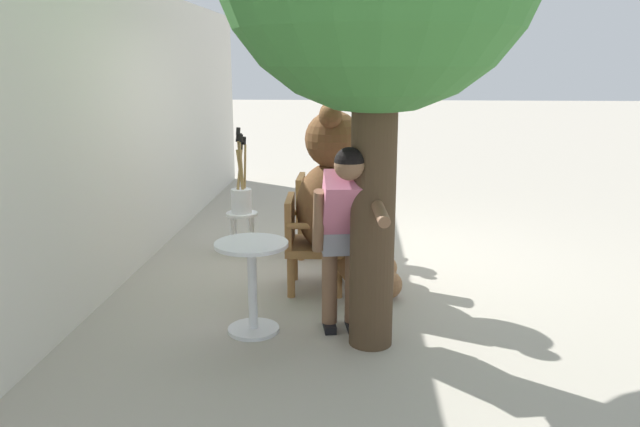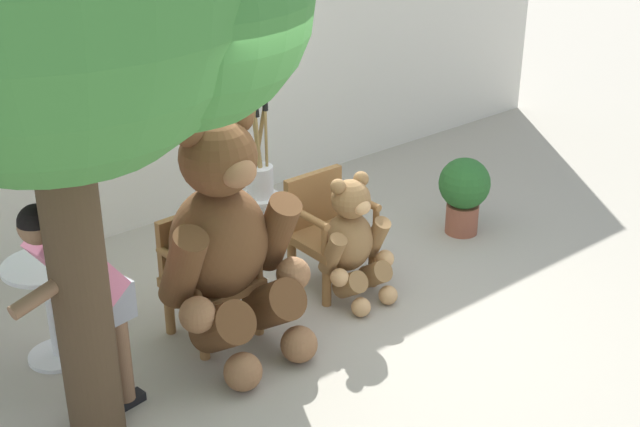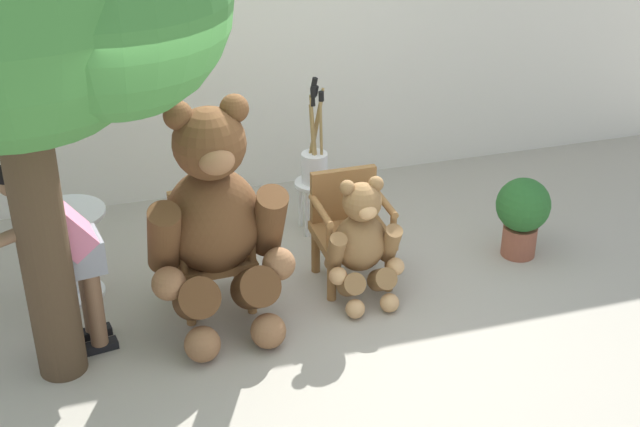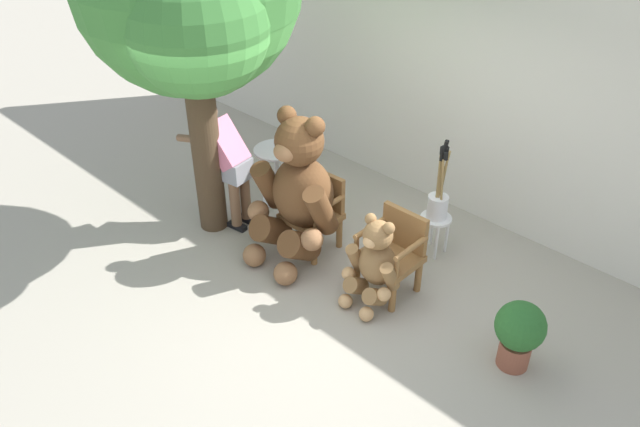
# 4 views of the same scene
# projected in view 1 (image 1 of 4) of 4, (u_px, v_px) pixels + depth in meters

# --- Properties ---
(ground_plane) EXTENTS (60.00, 60.00, 0.00)m
(ground_plane) POSITION_uv_depth(u_px,v_px,m) (368.00, 270.00, 6.28)
(ground_plane) COLOR #A8A091
(back_wall) EXTENTS (10.00, 0.16, 2.80)m
(back_wall) POSITION_uv_depth(u_px,v_px,m) (124.00, 130.00, 6.09)
(back_wall) COLOR silver
(back_wall) RESTS_ON ground
(wooden_chair_left) EXTENTS (0.58, 0.54, 0.86)m
(wooden_chair_left) POSITION_uv_depth(u_px,v_px,m) (309.00, 240.00, 5.68)
(wooden_chair_left) COLOR olive
(wooden_chair_left) RESTS_ON ground
(wooden_chair_right) EXTENTS (0.56, 0.52, 0.86)m
(wooden_chair_right) POSITION_uv_depth(u_px,v_px,m) (316.00, 213.00, 6.73)
(wooden_chair_right) COLOR olive
(wooden_chair_right) RESTS_ON ground
(teddy_bear_large) EXTENTS (1.02, 0.97, 1.70)m
(teddy_bear_large) POSITION_uv_depth(u_px,v_px,m) (339.00, 201.00, 5.58)
(teddy_bear_large) COLOR brown
(teddy_bear_large) RESTS_ON ground
(teddy_bear_small) EXTENTS (0.59, 0.55, 0.98)m
(teddy_bear_small) POSITION_uv_depth(u_px,v_px,m) (344.00, 211.00, 6.71)
(teddy_bear_small) COLOR olive
(teddy_bear_small) RESTS_ON ground
(person_visitor) EXTENTS (0.80, 0.56, 1.48)m
(person_visitor) POSITION_uv_depth(u_px,v_px,m) (344.00, 223.00, 4.56)
(person_visitor) COLOR black
(person_visitor) RESTS_ON ground
(white_stool) EXTENTS (0.34, 0.34, 0.46)m
(white_stool) POSITION_uv_depth(u_px,v_px,m) (242.00, 222.00, 6.76)
(white_stool) COLOR white
(white_stool) RESTS_ON ground
(brush_bucket) EXTENTS (0.22, 0.22, 0.92)m
(brush_bucket) POSITION_uv_depth(u_px,v_px,m) (241.00, 193.00, 6.69)
(brush_bucket) COLOR white
(brush_bucket) RESTS_ON white_stool
(round_side_table) EXTENTS (0.56, 0.56, 0.72)m
(round_side_table) POSITION_uv_depth(u_px,v_px,m) (252.00, 277.00, 4.75)
(round_side_table) COLOR silver
(round_side_table) RESTS_ON ground
(potted_plant) EXTENTS (0.44, 0.44, 0.68)m
(potted_plant) POSITION_uv_depth(u_px,v_px,m) (330.00, 192.00, 8.14)
(potted_plant) COLOR brown
(potted_plant) RESTS_ON ground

